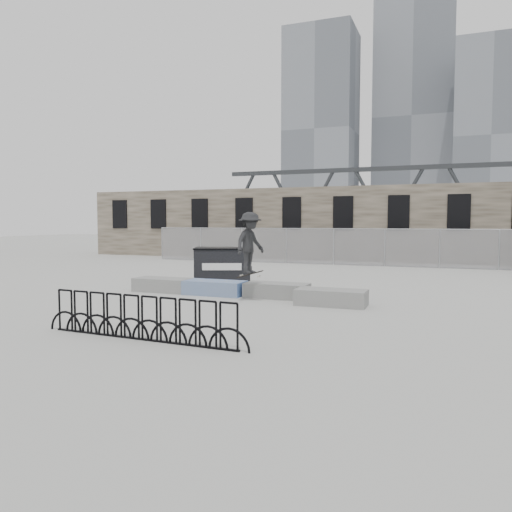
# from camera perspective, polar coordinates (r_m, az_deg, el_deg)

# --- Properties ---
(ground) EXTENTS (120.00, 120.00, 0.00)m
(ground) POSITION_cam_1_polar(r_m,az_deg,el_deg) (16.04, -0.89, -4.63)
(ground) COLOR #A4A49F
(ground) RESTS_ON ground
(stone_wall) EXTENTS (36.00, 2.58, 4.50)m
(stone_wall) POSITION_cam_1_polar(r_m,az_deg,el_deg) (31.50, 10.37, 3.66)
(stone_wall) COLOR brown
(stone_wall) RESTS_ON ground
(chainlink_fence) EXTENTS (22.06, 0.06, 2.02)m
(chainlink_fence) POSITION_cam_1_polar(r_m,az_deg,el_deg) (27.87, 8.87, 1.13)
(chainlink_fence) COLOR gray
(chainlink_fence) RESTS_ON ground
(planter_far_left) EXTENTS (2.00, 0.90, 0.46)m
(planter_far_left) POSITION_cam_1_polar(r_m,az_deg,el_deg) (17.40, -10.53, -3.19)
(planter_far_left) COLOR gray
(planter_far_left) RESTS_ON ground
(planter_center_left) EXTENTS (2.00, 0.90, 0.46)m
(planter_center_left) POSITION_cam_1_polar(r_m,az_deg,el_deg) (16.42, -4.73, -3.56)
(planter_center_left) COLOR #3961AD
(planter_center_left) RESTS_ON ground
(planter_center_right) EXTENTS (2.00, 0.90, 0.46)m
(planter_center_right) POSITION_cam_1_polar(r_m,az_deg,el_deg) (15.74, 2.40, -3.88)
(planter_center_right) COLOR gray
(planter_center_right) RESTS_ON ground
(planter_offset) EXTENTS (2.00, 0.90, 0.46)m
(planter_offset) POSITION_cam_1_polar(r_m,az_deg,el_deg) (14.45, 8.59, -4.62)
(planter_offset) COLOR gray
(planter_offset) RESTS_ON ground
(dumpster) EXTENTS (2.46, 1.99, 1.41)m
(dumpster) POSITION_cam_1_polar(r_m,az_deg,el_deg) (19.10, -3.80, -1.11)
(dumpster) COLOR black
(dumpster) RESTS_ON ground
(bike_rack) EXTENTS (4.93, 0.35, 0.90)m
(bike_rack) POSITION_cam_1_polar(r_m,az_deg,el_deg) (10.43, -13.07, -6.98)
(bike_rack) COLOR black
(bike_rack) RESTS_ON ground
(skyline_towers) EXTENTS (58.00, 28.00, 48.00)m
(skyline_towers) POSITION_cam_1_polar(r_m,az_deg,el_deg) (110.26, 17.88, 13.41)
(skyline_towers) COLOR slate
(skyline_towers) RESTS_ON ground
(truss_bridge) EXTENTS (70.00, 3.00, 9.80)m
(truss_bridge) POSITION_cam_1_polar(r_m,az_deg,el_deg) (69.82, 24.70, 5.05)
(truss_bridge) COLOR #2D3033
(truss_bridge) RESTS_ON ground
(skateboarder) EXTENTS (0.96, 1.32, 1.98)m
(skateboarder) POSITION_cam_1_polar(r_m,az_deg,el_deg) (14.85, -0.68, 1.52)
(skateboarder) COLOR black
(skateboarder) RESTS_ON ground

